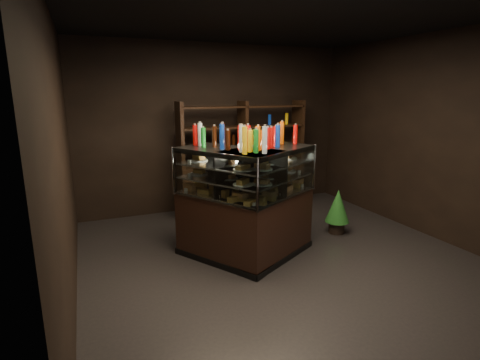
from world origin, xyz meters
The scene contains 7 objects.
ground centered at (0.00, 0.00, 0.00)m, with size 5.00×5.00×0.00m, color black.
room_shell centered at (0.00, 0.00, 1.94)m, with size 5.02×5.02×3.01m.
display_case centered at (-0.39, 0.19, 0.49)m, with size 1.87×1.50×1.47m.
food_display centered at (-0.39, 0.18, 1.10)m, with size 1.48×1.14×0.45m.
bottles_top centered at (-0.39, 0.19, 1.60)m, with size 1.31×1.00×0.30m.
potted_conifer centered at (1.25, 0.44, 0.45)m, with size 0.37×0.37×0.78m.
back_shelving centered at (0.34, 2.05, 0.61)m, with size 2.35×0.45×2.00m.
Camera 1 is at (-2.28, -4.07, 2.16)m, focal length 28.00 mm.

